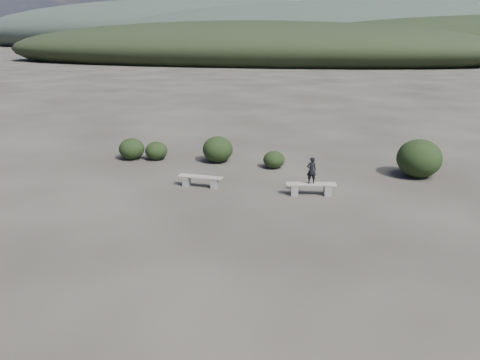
% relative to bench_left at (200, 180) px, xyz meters
% --- Properties ---
extents(ground, '(1200.00, 1200.00, 0.00)m').
position_rel_bench_left_xyz_m(ground, '(2.11, -5.65, -0.26)').
color(ground, '#2A2620').
rests_on(ground, ground).
extents(bench_left, '(1.74, 0.37, 0.43)m').
position_rel_bench_left_xyz_m(bench_left, '(0.00, 0.00, 0.00)').
color(bench_left, gray).
rests_on(bench_left, ground).
extents(bench_right, '(1.85, 0.80, 0.45)m').
position_rel_bench_left_xyz_m(bench_right, '(4.25, 0.16, 0.01)').
color(bench_right, gray).
rests_on(bench_right, ground).
extents(seated_person, '(0.42, 0.36, 0.99)m').
position_rel_bench_left_xyz_m(seated_person, '(4.24, 0.16, 0.68)').
color(seated_person, black).
rests_on(seated_person, bench_right).
extents(shrub_a, '(1.05, 1.05, 0.86)m').
position_rel_bench_left_xyz_m(shrub_a, '(-3.44, 3.40, 0.16)').
color(shrub_a, black).
rests_on(shrub_a, ground).
extents(shrub_b, '(1.40, 1.40, 1.20)m').
position_rel_bench_left_xyz_m(shrub_b, '(-0.52, 3.77, 0.33)').
color(shrub_b, black).
rests_on(shrub_b, ground).
extents(shrub_c, '(0.95, 0.95, 0.76)m').
position_rel_bench_left_xyz_m(shrub_c, '(2.20, 3.43, 0.12)').
color(shrub_c, black).
rests_on(shrub_c, ground).
extents(shrub_d, '(1.81, 1.81, 1.58)m').
position_rel_bench_left_xyz_m(shrub_d, '(8.22, 3.67, 0.53)').
color(shrub_d, black).
rests_on(shrub_d, ground).
extents(shrub_f, '(1.19, 1.19, 1.00)m').
position_rel_bench_left_xyz_m(shrub_f, '(-4.60, 3.16, 0.24)').
color(shrub_f, black).
rests_on(shrub_f, ground).
extents(mountain_ridges, '(500.00, 400.00, 56.00)m').
position_rel_bench_left_xyz_m(mountain_ridges, '(-5.37, 333.42, 10.57)').
color(mountain_ridges, black).
rests_on(mountain_ridges, ground).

